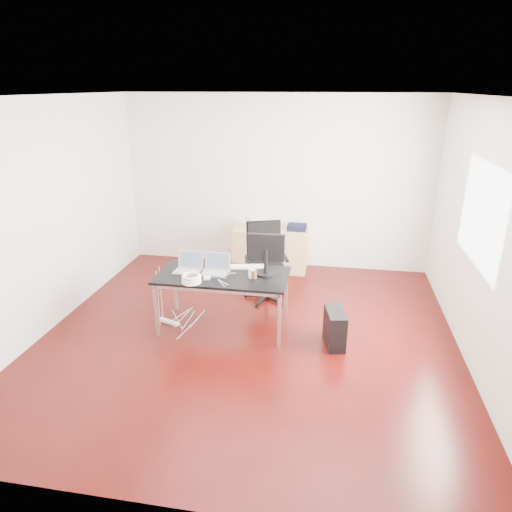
% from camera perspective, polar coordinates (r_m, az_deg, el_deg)
% --- Properties ---
extents(room_shell, '(5.00, 5.00, 5.00)m').
position_cam_1_polar(room_shell, '(5.14, -0.65, 3.64)').
color(room_shell, '#330705').
rests_on(room_shell, ground).
extents(desk, '(1.60, 0.80, 0.73)m').
position_cam_1_polar(desk, '(5.62, -4.17, -2.79)').
color(desk, black).
rests_on(desk, ground).
extents(office_chair, '(0.60, 0.62, 1.08)m').
position_cam_1_polar(office_chair, '(6.48, 1.18, -0.18)').
color(office_chair, black).
rests_on(office_chair, ground).
extents(filing_cabinet_left, '(0.50, 0.50, 0.70)m').
position_cam_1_polar(filing_cabinet_left, '(7.63, -0.82, 1.03)').
color(filing_cabinet_left, tan).
rests_on(filing_cabinet_left, ground).
extents(filing_cabinet_right, '(0.50, 0.50, 0.70)m').
position_cam_1_polar(filing_cabinet_right, '(7.53, 4.45, 0.72)').
color(filing_cabinet_right, tan).
rests_on(filing_cabinet_right, ground).
extents(pc_tower, '(0.29, 0.48, 0.44)m').
position_cam_1_polar(pc_tower, '(5.52, 9.81, -8.83)').
color(pc_tower, black).
rests_on(pc_tower, ground).
extents(wastebasket, '(0.27, 0.27, 0.28)m').
position_cam_1_polar(wastebasket, '(7.53, -0.58, -0.93)').
color(wastebasket, black).
rests_on(wastebasket, ground).
extents(power_strip, '(0.30, 0.16, 0.04)m').
position_cam_1_polar(power_strip, '(6.09, -10.83, -8.06)').
color(power_strip, white).
rests_on(power_strip, ground).
extents(laptop_left, '(0.34, 0.27, 0.23)m').
position_cam_1_polar(laptop_left, '(5.73, -8.41, -1.32)').
color(laptop_left, silver).
rests_on(laptop_left, desk).
extents(laptop_right, '(0.35, 0.27, 0.23)m').
position_cam_1_polar(laptop_right, '(5.64, -5.01, -1.55)').
color(laptop_right, silver).
rests_on(laptop_right, desk).
extents(monitor, '(0.45, 0.26, 0.51)m').
position_cam_1_polar(monitor, '(5.51, 1.26, 0.53)').
color(monitor, black).
rests_on(monitor, desk).
extents(keyboard, '(0.46, 0.22, 0.02)m').
position_cam_1_polar(keyboard, '(5.78, -1.09, -1.36)').
color(keyboard, white).
rests_on(keyboard, desk).
extents(cup_white, '(0.08, 0.08, 0.12)m').
position_cam_1_polar(cup_white, '(5.47, -0.56, -2.13)').
color(cup_white, white).
rests_on(cup_white, desk).
extents(cup_brown, '(0.09, 0.09, 0.10)m').
position_cam_1_polar(cup_brown, '(5.46, -0.30, -2.28)').
color(cup_brown, brown).
rests_on(cup_brown, desk).
extents(cable_coil, '(0.24, 0.24, 0.11)m').
position_cam_1_polar(cable_coil, '(5.37, -8.08, -2.85)').
color(cable_coil, white).
rests_on(cable_coil, desk).
extents(power_adapter, '(0.08, 0.08, 0.03)m').
position_cam_1_polar(power_adapter, '(5.48, -6.16, -2.74)').
color(power_adapter, white).
rests_on(power_adapter, desk).
extents(speaker, '(0.10, 0.09, 0.18)m').
position_cam_1_polar(speaker, '(7.48, -1.03, 4.18)').
color(speaker, '#9E9E9E').
rests_on(speaker, filing_cabinet_left).
extents(navy_garment, '(0.31, 0.25, 0.09)m').
position_cam_1_polar(navy_garment, '(7.42, 5.14, 3.60)').
color(navy_garment, black).
rests_on(navy_garment, filing_cabinet_right).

